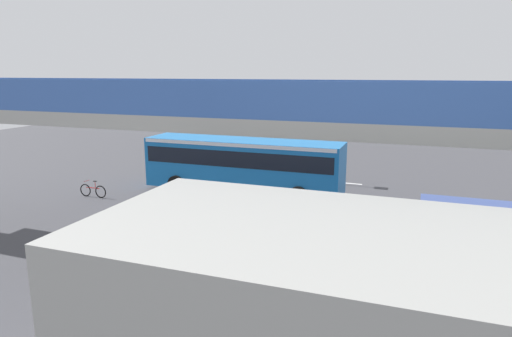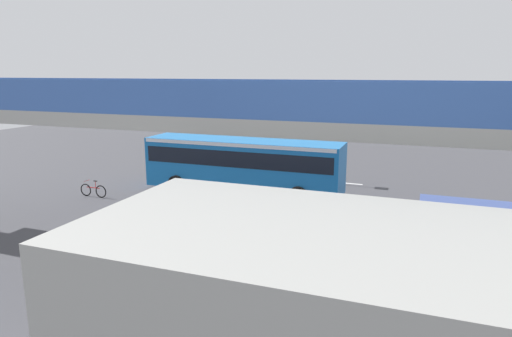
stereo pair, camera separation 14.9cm
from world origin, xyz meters
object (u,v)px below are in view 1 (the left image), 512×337
Objects in this scene: parked_van at (486,228)px; traffic_sign at (329,154)px; bicycle_red at (93,191)px; pedestrian at (207,163)px; city_bus at (243,161)px.

parked_van is 1.71× the size of traffic_sign.
pedestrian is at bearing -117.52° from bicycle_red.
bicycle_red is at bearing -5.05° from parked_van.
pedestrian is at bearing 4.63° from traffic_sign.
pedestrian is at bearing -28.64° from parked_van.
parked_van is at bearing 129.72° from traffic_sign.
traffic_sign is at bearing -137.08° from city_bus.
parked_van is at bearing 155.63° from city_bus.
city_bus reaches higher than parked_van.
city_bus is at bearing 140.30° from pedestrian.
pedestrian is 8.32m from traffic_sign.
parked_van is 2.71× the size of bicycle_red.
traffic_sign is at bearing -147.08° from bicycle_red.
parked_van reaches higher than pedestrian.
parked_van is at bearing 151.36° from pedestrian.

